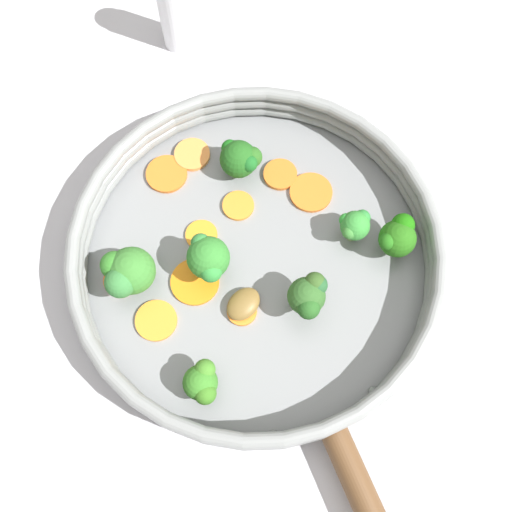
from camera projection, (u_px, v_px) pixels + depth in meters
The scene contains 24 objects.
ground_plane at pixel (256, 265), 0.59m from camera, with size 4.00×4.00×0.00m, color #B6B5BD.
skillet at pixel (256, 263), 0.58m from camera, with size 0.34×0.34×0.01m, color gray.
skillet_rim_wall at pixel (256, 254), 0.56m from camera, with size 0.35×0.35×0.04m.
skillet_rivet_left at pixel (273, 435), 0.52m from camera, with size 0.01×0.01×0.01m, color gray.
skillet_rivet_right at pixel (374, 391), 0.53m from camera, with size 0.01×0.01×0.01m, color gray.
carrot_slice_0 at pixel (192, 155), 0.62m from camera, with size 0.04×0.04×0.01m, color #EF8C40.
carrot_slice_1 at pixel (244, 312), 0.56m from camera, with size 0.03×0.03×0.00m, color orange.
carrot_slice_2 at pixel (238, 206), 0.60m from camera, with size 0.03×0.03×0.00m, color orange.
carrot_slice_3 at pixel (280, 174), 0.61m from camera, with size 0.03×0.03×0.00m, color orange.
carrot_slice_4 at pixel (156, 320), 0.56m from camera, with size 0.04×0.04×0.00m, color orange.
carrot_slice_5 at pixel (311, 192), 0.60m from camera, with size 0.04×0.04×0.00m, color orange.
carrot_slice_6 at pixel (167, 174), 0.61m from camera, with size 0.04×0.04×0.00m, color orange.
carrot_slice_7 at pixel (120, 280), 0.57m from camera, with size 0.03×0.03×0.00m, color orange.
carrot_slice_8 at pixel (195, 282), 0.57m from camera, with size 0.05×0.05×0.00m, color orange.
carrot_slice_9 at pixel (201, 235), 0.59m from camera, with size 0.03×0.03×0.00m, color orange.
broccoli_floret_0 at pixel (355, 225), 0.56m from camera, with size 0.03×0.03×0.04m.
broccoli_floret_1 at pixel (240, 159), 0.59m from camera, with size 0.04×0.04×0.04m.
broccoli_floret_2 at pixel (397, 237), 0.56m from camera, with size 0.04×0.04×0.04m.
broccoli_floret_3 at pixel (309, 295), 0.53m from camera, with size 0.04×0.03×0.05m.
broccoli_floret_4 at pixel (202, 383), 0.52m from camera, with size 0.04×0.03×0.04m.
broccoli_floret_5 at pixel (127, 272), 0.54m from camera, with size 0.05×0.05×0.05m.
broccoli_floret_6 at pixel (208, 258), 0.55m from camera, with size 0.04×0.04×0.05m.
mushroom_piece_0 at pixel (245, 304), 0.56m from camera, with size 0.04×0.03×0.01m, color brown.
salt_shaker at pixel (173, 6), 0.63m from camera, with size 0.03×0.03×0.11m.
Camera 1 is at (-0.19, -0.05, 0.56)m, focal length 42.00 mm.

